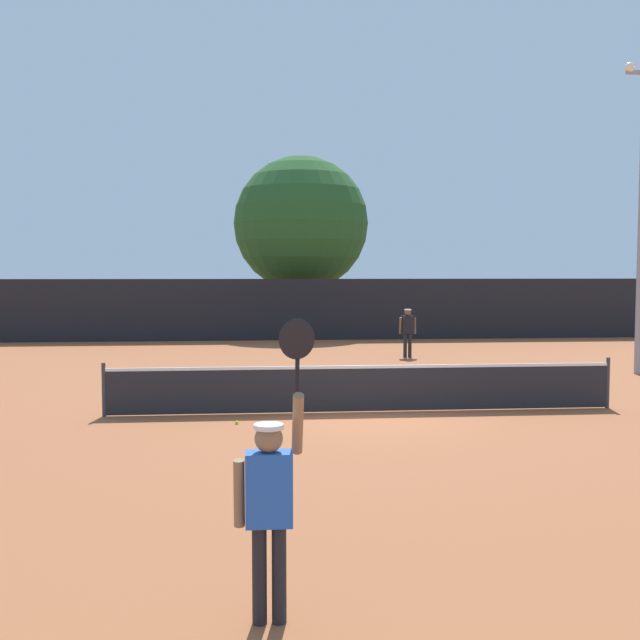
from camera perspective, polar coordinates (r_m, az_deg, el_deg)
The scene contains 8 objects.
ground_plane at distance 15.40m, azimuth 3.33°, elevation -7.03°, with size 120.00×120.00×0.00m, color #9E5633.
tennis_net at distance 15.32m, azimuth 3.34°, elevation -5.15°, with size 10.47×0.08×1.07m.
perimeter_fence at distance 31.26m, azimuth -1.03°, elevation 0.81°, with size 33.51×0.12×2.57m, color black.
player_serving at distance 6.22m, azimuth -3.82°, elevation -12.94°, with size 0.68×0.39×2.49m.
player_receiving at distance 25.12m, azimuth 6.71°, elevation -0.61°, with size 0.57×0.24×1.62m.
tennis_ball at distance 14.27m, azimuth -6.37°, elevation -7.77°, with size 0.07×0.07×0.07m, color #CCE033.
large_tree at distance 35.11m, azimuth -1.45°, elevation 7.34°, with size 6.27×6.27×8.23m.
parked_car_near at distance 38.29m, azimuth 13.72°, elevation 0.48°, with size 2.50×4.43×1.69m.
Camera 1 is at (-2.24, -14.97, 2.87)m, focal length 41.90 mm.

